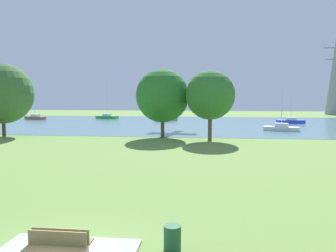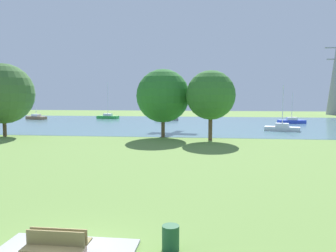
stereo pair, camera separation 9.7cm
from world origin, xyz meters
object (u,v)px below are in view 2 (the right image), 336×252
sailboat_blue (292,121)px  tree_east_near (211,95)px  bench_facing_water (61,242)px  tree_east_far (163,96)px  sailboat_green (108,116)px  litter_bin (171,238)px  bench_facing_inland (53,251)px  sailboat_brown (36,117)px  sailboat_white (282,128)px  sailboat_gray (166,118)px  tree_west_far (3,94)px

sailboat_blue → tree_east_near: 29.31m
bench_facing_water → tree_east_far: size_ratio=0.22×
sailboat_green → tree_east_near: 40.19m
litter_bin → sailboat_blue: 54.21m
bench_facing_inland → sailboat_green: (-17.32, 61.55, 0.01)m
litter_bin → sailboat_brown: (-35.15, 56.24, 0.05)m
sailboat_white → tree_east_far: size_ratio=0.80×
litter_bin → sailboat_white: sailboat_white is taller
bench_facing_water → sailboat_blue: sailboat_blue is taller
tree_east_far → tree_east_near: size_ratio=1.04×
sailboat_green → sailboat_white: 39.14m
bench_facing_water → sailboat_gray: bearing=93.9°
sailboat_gray → sailboat_brown: bearing=179.5°
tree_west_far → bench_facing_inland: bearing=-54.9°
bench_facing_water → sailboat_white: sailboat_white is taller
sailboat_brown → tree_west_far: (11.61, -28.86, 4.79)m
bench_facing_inland → tree_east_far: (-0.86, 30.31, 4.49)m
bench_facing_water → bench_facing_inland: 0.54m
sailboat_green → sailboat_white: sailboat_green is taller
sailboat_gray → tree_west_far: size_ratio=0.83×
sailboat_blue → sailboat_green: size_ratio=0.69×
bench_facing_inland → tree_east_far: bearing=91.6°
sailboat_white → tree_east_near: (-10.18, -11.10, 4.58)m
tree_west_far → sailboat_blue: bearing=31.4°
bench_facing_water → tree_west_far: 35.11m
sailboat_gray → tree_east_near: bearing=-73.6°
bench_facing_inland → sailboat_green: size_ratio=0.23×
bench_facing_inland → litter_bin: size_ratio=2.25×
tree_east_far → tree_east_near: tree_east_far is taller
sailboat_white → sailboat_gray: (-18.76, 18.04, 0.01)m
sailboat_gray → sailboat_white: bearing=-43.9°
bench_facing_inland → sailboat_gray: (-3.83, 57.41, -0.00)m
litter_bin → sailboat_blue: bearing=72.5°
bench_facing_inland → litter_bin: 3.59m
bench_facing_inland → sailboat_blue: size_ratio=0.33×
sailboat_green → tree_east_far: (16.45, -31.24, 4.49)m
bench_facing_water → litter_bin: (3.29, 0.90, -0.07)m
bench_facing_water → sailboat_green: bearing=105.8°
tree_east_far → tree_east_near: (5.61, -2.04, 0.08)m
bench_facing_water → sailboat_white: 41.60m
litter_bin → tree_east_near: (1.47, 26.83, 4.64)m
sailboat_blue → sailboat_gray: (-23.40, 4.27, 0.02)m
tree_east_near → litter_bin: bearing=-93.1°
sailboat_green → tree_east_near: bearing=-56.5°
litter_bin → tree_west_far: (-23.53, 27.38, 4.84)m
sailboat_white → tree_west_far: size_ratio=0.73×
bench_facing_inland → sailboat_white: bearing=69.2°
sailboat_blue → bench_facing_inland: bearing=-110.2°
bench_facing_water → sailboat_brown: size_ratio=0.33×
bench_facing_inland → tree_east_near: (4.75, 28.27, 4.57)m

